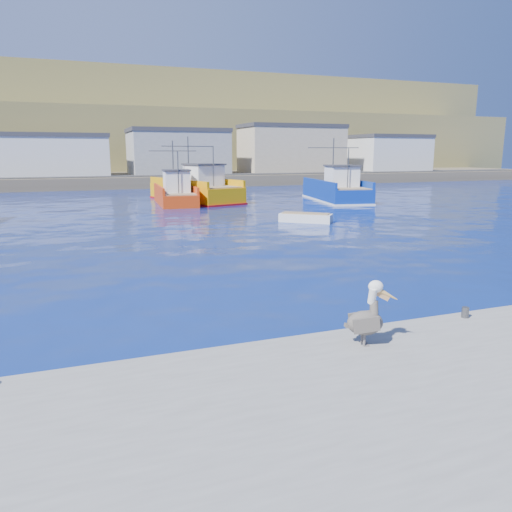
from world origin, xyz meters
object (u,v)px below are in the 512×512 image
Objects in this scene: boat_orange at (176,194)px; trawler_blue at (337,191)px; trawler_yellow_b at (196,190)px; pelican at (367,317)px; skiff_mid at (306,219)px.

trawler_blue is at bearing -7.83° from boat_orange.
trawler_yellow_b reaches higher than boat_orange.
trawler_blue is at bearing 61.22° from pelican.
boat_orange is 2.41× the size of skiff_mid.
trawler_yellow_b reaches higher than skiff_mid.
trawler_yellow_b reaches higher than pelican.
trawler_yellow_b is 18.87m from skiff_mid.
trawler_blue is at bearing 52.84° from skiff_mid.
boat_orange reaches higher than pelican.
trawler_yellow_b is at bearing 100.87° from skiff_mid.
boat_orange is at bearing 111.45° from skiff_mid.
boat_orange is 39.14m from pelican.
skiff_mid is (-10.37, -13.68, -0.80)m from trawler_blue.
pelican is at bearing -113.03° from skiff_mid.
trawler_yellow_b is at bearing 160.84° from trawler_blue.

